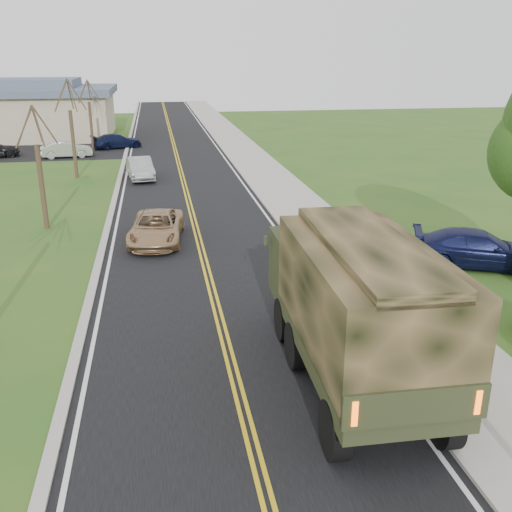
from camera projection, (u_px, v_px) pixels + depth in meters
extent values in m
cube|color=black|center=(178.00, 160.00, 45.10)|extent=(8.00, 120.00, 0.01)
cube|color=#9E998E|center=(230.00, 157.00, 45.76)|extent=(0.30, 120.00, 0.12)
cube|color=#9E998E|center=(251.00, 157.00, 46.05)|extent=(3.20, 120.00, 0.10)
cube|color=#9E998E|center=(124.00, 161.00, 44.41)|extent=(0.30, 120.00, 0.10)
cylinder|color=#38281C|center=(42.00, 187.00, 26.59)|extent=(0.24, 0.24, 3.96)
cylinder|color=#38281C|center=(45.00, 125.00, 25.82)|extent=(0.96, 0.32, 1.79)
cylinder|color=#38281C|center=(37.00, 125.00, 26.21)|extent=(0.12, 1.22, 1.65)
cylinder|color=#38281C|center=(25.00, 125.00, 25.72)|extent=(0.93, 0.41, 1.79)
cylinder|color=#38281C|center=(24.00, 128.00, 25.18)|extent=(0.75, 0.99, 1.67)
cylinder|color=#38281C|center=(38.00, 126.00, 25.32)|extent=(0.55, 0.85, 1.80)
cylinder|color=#38281C|center=(74.00, 145.00, 37.66)|extent=(0.24, 0.24, 4.44)
cylinder|color=#38281C|center=(77.00, 94.00, 36.80)|extent=(1.07, 0.35, 2.00)
cylinder|color=#38281C|center=(70.00, 95.00, 37.23)|extent=(0.13, 1.36, 1.84)
cylinder|color=#38281C|center=(61.00, 95.00, 36.68)|extent=(1.03, 0.46, 2.00)
cylinder|color=#38281C|center=(61.00, 97.00, 36.08)|extent=(0.83, 1.10, 1.87)
cylinder|color=#38281C|center=(72.00, 95.00, 36.23)|extent=(0.61, 0.95, 2.01)
cylinder|color=#38281C|center=(91.00, 126.00, 48.86)|extent=(0.24, 0.24, 4.08)
cylinder|color=#38281C|center=(94.00, 91.00, 48.07)|extent=(0.99, 0.33, 1.84)
cylinder|color=#38281C|center=(89.00, 91.00, 48.47)|extent=(0.13, 1.25, 1.69)
cylinder|color=#38281C|center=(83.00, 91.00, 47.97)|extent=(0.95, 0.42, 1.85)
cylinder|color=#38281C|center=(83.00, 92.00, 47.41)|extent=(0.77, 1.02, 1.72)
cylinder|color=#38281C|center=(91.00, 91.00, 47.55)|extent=(0.57, 0.88, 1.85)
cube|color=tan|center=(8.00, 116.00, 56.66)|extent=(20.00, 12.00, 4.20)
cube|color=#475466|center=(4.00, 91.00, 55.87)|extent=(21.00, 13.00, 0.70)
cube|color=#475466|center=(3.00, 84.00, 55.63)|extent=(14.00, 8.00, 0.90)
cube|color=black|center=(58.00, 151.00, 49.05)|extent=(18.00, 10.00, 0.02)
cylinder|color=black|center=(335.00, 430.00, 11.58)|extent=(0.42, 1.25, 1.24)
cylinder|color=black|center=(444.00, 419.00, 11.92)|extent=(0.42, 1.25, 1.24)
cylinder|color=black|center=(296.00, 345.00, 14.94)|extent=(0.42, 1.25, 1.24)
cylinder|color=black|center=(383.00, 339.00, 15.28)|extent=(0.42, 1.25, 1.24)
cylinder|color=black|center=(284.00, 319.00, 16.41)|extent=(0.42, 1.25, 1.24)
cylinder|color=black|center=(363.00, 314.00, 16.75)|extent=(0.42, 1.25, 1.24)
cube|color=#2D341C|center=(349.00, 335.00, 14.29)|extent=(2.88, 7.95, 0.39)
cube|color=#2D341C|center=(321.00, 260.00, 16.66)|extent=(2.75, 2.20, 1.58)
cube|color=black|center=(313.00, 242.00, 17.53)|extent=(2.48, 0.14, 0.79)
cube|color=#2D341C|center=(362.00, 343.00, 13.30)|extent=(2.95, 6.04, 0.17)
cube|color=black|center=(365.00, 296.00, 12.91)|extent=(2.95, 6.04, 2.26)
cube|color=black|center=(369.00, 247.00, 12.52)|extent=(1.93, 6.02, 0.28)
cube|color=#2D341C|center=(416.00, 406.00, 10.42)|extent=(2.82, 0.20, 0.73)
cube|color=#FF590C|center=(355.00, 414.00, 10.19)|extent=(0.11, 0.05, 0.51)
cube|color=#FF590C|center=(478.00, 402.00, 10.53)|extent=(0.11, 0.05, 0.51)
imported|color=tan|center=(156.00, 227.00, 25.04)|extent=(2.71, 4.95, 1.32)
imported|color=#A5A5A9|center=(140.00, 169.00, 37.83)|extent=(2.05, 4.43, 1.41)
imported|color=#10143C|center=(478.00, 249.00, 22.11)|extent=(5.31, 3.63, 1.43)
imported|color=silver|center=(67.00, 149.00, 45.80)|extent=(4.13, 1.92, 1.31)
imported|color=#0E1433|center=(117.00, 141.00, 50.44)|extent=(4.73, 3.29, 1.27)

